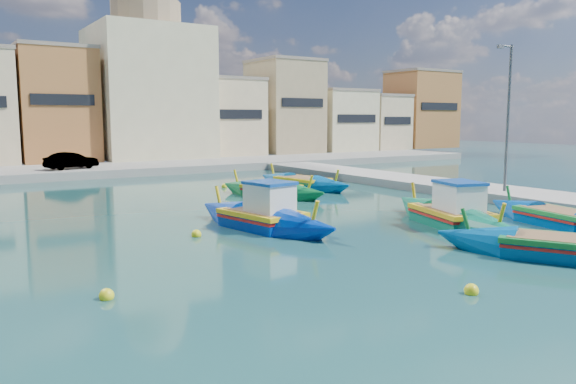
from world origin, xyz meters
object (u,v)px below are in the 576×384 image
object	(u,v)px
church_block	(148,74)
luzzu_blue_south	(559,220)
luzzu_turquoise_cabin	(452,217)
luzzu_cyan_mid	(303,184)
luzzu_blue_cabin	(263,219)
luzzu_green	(271,192)
luzzu_cyan_south	(554,250)
quay_street_lamp	(507,117)

from	to	relation	value
church_block	luzzu_blue_south	distance (m)	40.61
luzzu_turquoise_cabin	luzzu_cyan_mid	distance (m)	13.42
church_block	luzzu_blue_cabin	distance (m)	35.33
luzzu_green	luzzu_cyan_south	size ratio (longest dim) A/B	1.02
luzzu_green	luzzu_blue_south	size ratio (longest dim) A/B	0.93
quay_street_lamp	luzzu_blue_cabin	bearing A→B (deg)	178.73
luzzu_cyan_mid	luzzu_blue_cabin	bearing A→B (deg)	-131.02
quay_street_lamp	luzzu_cyan_south	xyz separation A→B (m)	(-9.18, -8.63, -4.09)
luzzu_turquoise_cabin	quay_street_lamp	bearing A→B (deg)	23.15
church_block	luzzu_blue_south	xyz separation A→B (m)	(3.36, -39.64, -8.17)
church_block	luzzu_green	xyz separation A→B (m)	(-2.10, -26.18, -8.16)
church_block	luzzu_turquoise_cabin	xyz separation A→B (m)	(-0.27, -37.30, -8.06)
luzzu_turquoise_cabin	luzzu_blue_cabin	xyz separation A→B (m)	(-6.70, 3.62, 0.01)
church_block	luzzu_cyan_south	xyz separation A→B (m)	(-1.74, -42.63, -8.16)
luzzu_green	luzzu_cyan_south	world-z (taller)	luzzu_cyan_south
luzzu_cyan_mid	luzzu_cyan_south	distance (m)	18.91
church_block	luzzu_cyan_mid	bearing A→B (deg)	-86.54
luzzu_cyan_south	quay_street_lamp	bearing A→B (deg)	43.23
church_block	luzzu_cyan_south	distance (m)	43.44
luzzu_green	luzzu_blue_south	distance (m)	14.53
luzzu_turquoise_cabin	luzzu_blue_south	bearing A→B (deg)	-32.75
luzzu_turquoise_cabin	luzzu_cyan_mid	world-z (taller)	luzzu_turquoise_cabin
quay_street_lamp	luzzu_blue_cabin	world-z (taller)	quay_street_lamp
quay_street_lamp	luzzu_blue_south	distance (m)	8.08
luzzu_blue_south	luzzu_cyan_south	bearing A→B (deg)	-149.58
church_block	luzzu_turquoise_cabin	world-z (taller)	church_block
luzzu_turquoise_cabin	luzzu_green	size ratio (longest dim) A/B	1.20
church_block	luzzu_green	size ratio (longest dim) A/B	2.53
church_block	luzzu_blue_cabin	world-z (taller)	church_block
luzzu_cyan_south	luzzu_turquoise_cabin	bearing A→B (deg)	74.64
church_block	luzzu_cyan_south	bearing A→B (deg)	-92.34
luzzu_green	luzzu_turquoise_cabin	bearing A→B (deg)	-80.66
luzzu_green	luzzu_blue_south	bearing A→B (deg)	-67.90
luzzu_green	church_block	bearing A→B (deg)	85.40
church_block	luzzu_cyan_south	size ratio (longest dim) A/B	2.56
luzzu_cyan_south	luzzu_blue_cabin	bearing A→B (deg)	120.32
luzzu_turquoise_cabin	luzzu_cyan_south	bearing A→B (deg)	-105.36
quay_street_lamp	luzzu_blue_cabin	xyz separation A→B (m)	(-14.42, 0.32, -3.99)
quay_street_lamp	luzzu_green	world-z (taller)	quay_street_lamp
quay_street_lamp	luzzu_cyan_mid	world-z (taller)	quay_street_lamp
luzzu_green	luzzu_cyan_south	xyz separation A→B (m)	(0.37, -16.45, 0.00)
luzzu_cyan_mid	luzzu_blue_south	world-z (taller)	luzzu_cyan_mid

